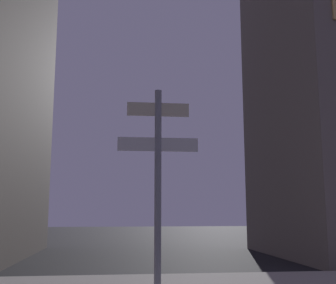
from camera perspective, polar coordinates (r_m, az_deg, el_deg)
The scene contains 1 object.
signpost at distance 7.26m, azimuth -1.39°, elevation -4.22°, with size 1.42×0.12×3.51m.
Camera 1 is at (0.29, -1.19, 1.52)m, focal length 44.59 mm.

